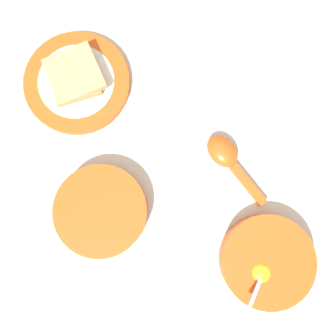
{
  "coord_description": "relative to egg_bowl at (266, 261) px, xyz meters",
  "views": [
    {
      "loc": [
        0.05,
        0.01,
        0.66
      ],
      "look_at": [
        -0.03,
        0.0,
        0.02
      ],
      "focal_mm": 35.0,
      "sensor_mm": 36.0,
      "label": 1
    }
  ],
  "objects": [
    {
      "name": "congee_bowl",
      "position": [
        -0.07,
        -0.32,
        0.0
      ],
      "size": [
        0.18,
        0.18,
        0.04
      ],
      "color": "#DB5119",
      "rests_on": "ground_plane"
    },
    {
      "name": "toast_sandwich",
      "position": [
        -0.33,
        -0.4,
        0.01
      ],
      "size": [
        0.13,
        0.13,
        0.03
      ],
      "color": "tan",
      "rests_on": "toast_plate"
    },
    {
      "name": "egg_bowl",
      "position": [
        0.0,
        0.0,
        0.0
      ],
      "size": [
        0.18,
        0.18,
        0.07
      ],
      "color": "#DB5119",
      "rests_on": "ground_plane"
    },
    {
      "name": "ground_plane",
      "position": [
        -0.13,
        -0.2,
        -0.02
      ],
      "size": [
        3.0,
        3.0,
        0.0
      ],
      "primitive_type": "plane",
      "color": "beige"
    },
    {
      "name": "soup_spoon",
      "position": [
        -0.2,
        -0.09,
        -0.01
      ],
      "size": [
        0.15,
        0.14,
        0.03
      ],
      "color": "#DB5119",
      "rests_on": "ground_plane"
    },
    {
      "name": "toast_plate",
      "position": [
        -0.33,
        -0.4,
        -0.01
      ],
      "size": [
        0.22,
        0.22,
        0.02
      ],
      "color": "#DB5119",
      "rests_on": "ground_plane"
    }
  ]
}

